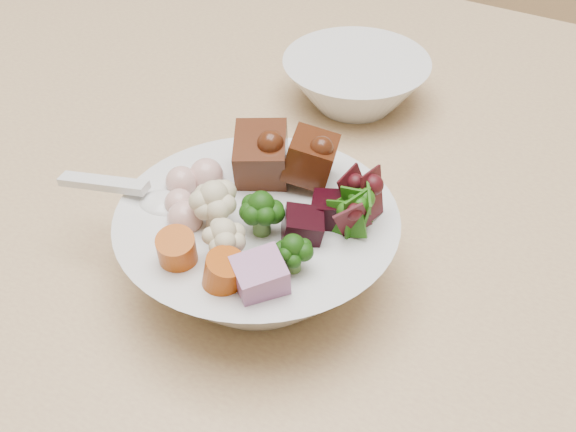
{
  "coord_description": "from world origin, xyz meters",
  "views": [
    {
      "loc": [
        0.11,
        -0.55,
        1.13
      ],
      "look_at": [
        -0.02,
        -0.16,
        0.79
      ],
      "focal_mm": 50.0,
      "sensor_mm": 36.0,
      "label": 1
    }
  ],
  "objects": [
    {
      "name": "chair_far",
      "position": [
        0.15,
        0.59,
        0.47
      ],
      "size": [
        0.38,
        0.38,
        0.83
      ],
      "rotation": [
        0.0,
        0.0,
        0.01
      ],
      "color": "tan",
      "rests_on": "ground"
    },
    {
      "name": "side_bowl",
      "position": [
        -0.05,
        0.09,
        0.74
      ],
      "size": [
        0.14,
        0.14,
        0.05
      ],
      "primitive_type": null,
      "color": "silver",
      "rests_on": "dining_table"
    },
    {
      "name": "food_bowl",
      "position": [
        -0.04,
        -0.16,
        0.75
      ],
      "size": [
        0.2,
        0.2,
        0.11
      ],
      "color": "silver",
      "rests_on": "dining_table"
    },
    {
      "name": "soup_spoon",
      "position": [
        -0.12,
        -0.17,
        0.78
      ],
      "size": [
        0.1,
        0.03,
        0.02
      ],
      "rotation": [
        0.0,
        0.0,
        -0.04
      ],
      "color": "silver",
      "rests_on": "food_bowl"
    }
  ]
}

